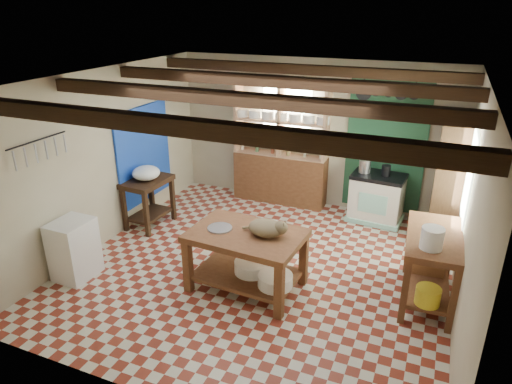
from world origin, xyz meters
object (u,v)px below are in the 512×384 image
at_px(cat, 266,228).
at_px(prep_table, 149,202).
at_px(stove, 377,198).
at_px(right_counter, 429,268).
at_px(white_cabinet, 74,249).
at_px(work_table, 246,260).

bearing_deg(cat, prep_table, 151.33).
relative_size(stove, right_counter, 0.67).
bearing_deg(right_counter, white_cabinet, -166.87).
xyz_separation_m(right_counter, cat, (-1.92, -0.58, 0.44)).
height_order(work_table, white_cabinet, white_cabinet).
bearing_deg(stove, cat, -105.49).
xyz_separation_m(work_table, right_counter, (2.17, 0.62, 0.05)).
bearing_deg(white_cabinet, work_table, 16.81).
distance_m(white_cabinet, right_counter, 4.58).
relative_size(stove, white_cabinet, 1.04).
bearing_deg(white_cabinet, stove, 44.42).
distance_m(stove, prep_table, 3.79).
distance_m(right_counter, cat, 2.05).
xyz_separation_m(work_table, prep_table, (-2.21, 1.04, 0.01)).
relative_size(work_table, prep_table, 1.72).
bearing_deg(prep_table, work_table, -21.79).
bearing_deg(cat, white_cabinet, -171.24).
bearing_deg(cat, stove, 63.19).
relative_size(white_cabinet, right_counter, 0.64).
distance_m(work_table, white_cabinet, 2.32).
height_order(stove, right_counter, right_counter).
bearing_deg(white_cabinet, prep_table, 90.15).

